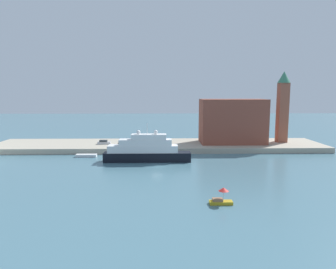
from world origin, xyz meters
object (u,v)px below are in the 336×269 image
Objects in this scene: small_motorboat at (221,198)px; mooring_bollard at (168,147)px; harbor_building at (232,121)px; work_barge at (86,156)px; large_yacht at (146,151)px; bell_tower at (283,104)px; parked_car at (104,142)px; person_figure at (118,145)px.

small_motorboat is 44.94m from mooring_bollard.
harbor_building is (13.93, 53.55, 8.03)m from small_motorboat.
small_motorboat is 50.83m from work_barge.
large_yacht is at bearing -119.43° from mooring_bollard.
small_motorboat is at bearing -119.77° from bell_tower.
harbor_building reaches higher than large_yacht.
parked_car is 5.19× the size of mooring_bollard.
parked_car is (-14.94, 18.85, -0.73)m from large_yacht.
large_yacht reaches higher than mooring_bollard.
bell_tower is 57.28m from person_figure.
large_yacht is 15.36m from person_figure.
work_barge is at bearing 129.31° from small_motorboat.
person_figure reaches higher than parked_car.
work_barge is (-32.20, 39.32, -0.70)m from small_motorboat.
work_barge is 0.25× the size of bell_tower.
mooring_bollard is (-22.00, -9.35, -7.00)m from harbor_building.
person_figure is (-37.56, -8.27, -6.69)m from harbor_building.
work_barge is (-17.83, 6.27, -2.62)m from large_yacht.
large_yacht reaches higher than work_barge.
parked_car is at bearing 130.60° from person_figure.
harbor_building is 13.73× the size of person_figure.
small_motorboat is at bearing -60.55° from parked_car.
work_barge is 13.04m from parked_car.
mooring_bollard is at bearing -156.97° from harbor_building.
mooring_bollard is (24.12, 4.87, 1.73)m from work_barge.
bell_tower is (63.65, 15.67, 14.39)m from work_barge.
bell_tower is at bearing 10.00° from person_figure.
work_barge is at bearing -145.15° from person_figure.
harbor_building is 39.04m from person_figure.
person_figure is at bearing -170.00° from bell_tower.
harbor_building is (46.13, 14.23, 8.73)m from work_barge.
large_yacht is 28.74× the size of mooring_bollard.
work_barge is at bearing -166.17° from bell_tower.
person_figure reaches higher than mooring_bollard.
work_barge is at bearing -102.96° from parked_car.
large_yacht reaches higher than parked_car.
harbor_building is at bearing 17.14° from work_barge.
large_yacht is 3.97× the size of work_barge.
bell_tower is 62.11m from parked_car.
person_figure is at bearing 127.15° from large_yacht.
bell_tower reaches higher than work_barge.
mooring_bollard is at bearing -164.73° from bell_tower.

